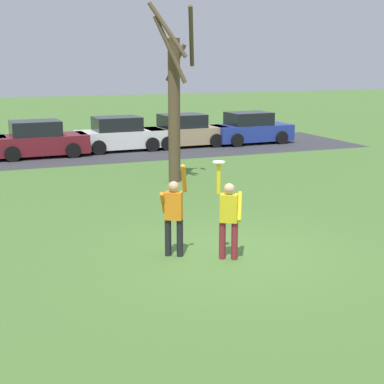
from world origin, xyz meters
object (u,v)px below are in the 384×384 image
(parked_car_maroon, at_px, (39,140))
(person_catcher, at_px, (229,214))
(person_defender, at_px, (174,212))
(bare_tree_tall, at_px, (175,101))
(parked_car_tan, at_px, (184,132))
(frisbee_disc, at_px, (219,162))
(parked_car_white, at_px, (120,135))
(parked_car_blue, at_px, (250,129))

(parked_car_maroon, bearing_deg, person_catcher, -83.74)
(person_catcher, relative_size, person_defender, 1.02)
(parked_car_maroon, xyz_separation_m, bare_tree_tall, (3.75, -7.26, 2.09))
(person_catcher, xyz_separation_m, parked_car_tan, (5.02, 15.86, -0.25))
(frisbee_disc, bearing_deg, person_defender, 148.54)
(parked_car_maroon, relative_size, parked_car_white, 1.00)
(parked_car_maroon, bearing_deg, bare_tree_tall, -64.10)
(person_catcher, xyz_separation_m, person_defender, (-1.01, 0.62, -0.00))
(parked_car_blue, bearing_deg, person_catcher, -120.09)
(frisbee_disc, xyz_separation_m, bare_tree_tall, (1.88, 7.89, 0.72))
(parked_car_blue, bearing_deg, frisbee_disc, -120.82)
(frisbee_disc, xyz_separation_m, parked_car_tan, (5.21, 15.75, -1.37))
(person_defender, distance_m, parked_car_blue, 17.85)
(person_defender, height_order, parked_car_tan, person_defender)
(person_catcher, distance_m, parked_car_maroon, 15.41)
(bare_tree_tall, bearing_deg, parked_car_maroon, 117.33)
(frisbee_disc, bearing_deg, bare_tree_tall, 76.59)
(person_defender, bearing_deg, frisbee_disc, 0.00)
(parked_car_white, bearing_deg, person_catcher, -97.62)
(person_catcher, xyz_separation_m, parked_car_blue, (8.57, 15.67, -0.25))
(parked_car_blue, bearing_deg, parked_car_white, 178.01)
(parked_car_blue, bearing_deg, person_defender, -123.88)
(parked_car_blue, distance_m, bare_tree_tall, 10.51)
(parked_car_maroon, xyz_separation_m, parked_car_tan, (7.07, 0.60, 0.00))
(person_defender, xyz_separation_m, parked_car_white, (2.72, 15.13, -0.25))
(parked_car_white, height_order, parked_car_tan, same)
(bare_tree_tall, bearing_deg, parked_car_blue, 48.08)
(parked_car_white, bearing_deg, parked_car_tan, 0.67)
(frisbee_disc, height_order, parked_car_maroon, frisbee_disc)
(parked_car_tan, bearing_deg, parked_car_maroon, -176.60)
(parked_car_maroon, bearing_deg, parked_car_blue, 0.77)
(parked_car_tan, xyz_separation_m, bare_tree_tall, (-3.33, -7.85, 2.09))
(parked_car_tan, bearing_deg, person_catcher, -108.97)
(frisbee_disc, bearing_deg, parked_car_blue, 60.61)
(person_defender, distance_m, bare_tree_tall, 8.08)
(parked_car_white, height_order, parked_car_blue, same)
(frisbee_disc, distance_m, parked_car_tan, 16.64)
(parked_car_white, xyz_separation_m, bare_tree_tall, (-0.02, -7.73, 2.09))
(frisbee_disc, relative_size, parked_car_maroon, 0.06)
(person_defender, bearing_deg, parked_car_blue, 89.00)
(frisbee_disc, distance_m, parked_car_maroon, 15.32)
(parked_car_tan, relative_size, parked_car_blue, 1.00)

